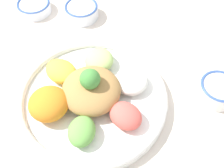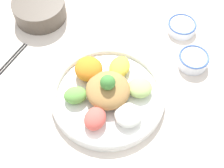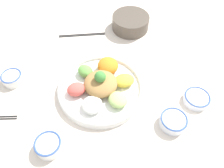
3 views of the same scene
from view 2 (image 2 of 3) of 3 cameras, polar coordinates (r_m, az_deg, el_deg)
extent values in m
plane|color=silver|center=(1.00, -0.79, -0.74)|extent=(2.40, 2.40, 0.00)
cylinder|color=white|center=(0.97, -0.73, -2.30)|extent=(0.36, 0.36, 0.02)
torus|color=white|center=(0.96, -0.74, -1.86)|extent=(0.36, 0.36, 0.02)
ellipsoid|color=#6BAD4C|center=(0.95, -6.67, -2.10)|extent=(0.08, 0.09, 0.04)
ellipsoid|color=#E55B51|center=(0.90, -3.12, -6.33)|extent=(0.10, 0.10, 0.04)
ellipsoid|color=white|center=(0.91, 3.06, -5.64)|extent=(0.10, 0.09, 0.04)
ellipsoid|color=#B7DB7A|center=(0.96, 5.08, -0.66)|extent=(0.09, 0.10, 0.04)
ellipsoid|color=yellow|center=(1.00, 1.38, 3.14)|extent=(0.10, 0.11, 0.04)
ellipsoid|color=orange|center=(0.98, -4.28, 2.78)|extent=(0.10, 0.10, 0.06)
ellipsoid|color=#AD7F47|center=(0.94, -0.76, -1.11)|extent=(0.14, 0.14, 0.06)
sphere|color=#478E3D|center=(0.90, -0.79, 0.29)|extent=(0.05, 0.05, 0.05)
cylinder|color=white|center=(1.16, 12.61, 10.13)|extent=(0.10, 0.10, 0.03)
torus|color=#38569E|center=(1.15, 12.75, 10.59)|extent=(0.10, 0.10, 0.01)
cylinder|color=#DBB251|center=(1.16, 12.72, 10.50)|extent=(0.08, 0.08, 0.00)
cylinder|color=white|center=(1.07, 14.59, 4.22)|extent=(0.10, 0.10, 0.04)
torus|color=#38569E|center=(1.06, 14.80, 4.78)|extent=(0.10, 0.10, 0.01)
cylinder|color=white|center=(1.06, 14.77, 4.69)|extent=(0.08, 0.08, 0.00)
cylinder|color=#51473D|center=(1.20, -13.11, 13.19)|extent=(0.19, 0.19, 0.07)
ellipsoid|color=tan|center=(1.18, -13.33, 13.98)|extent=(0.16, 0.16, 0.03)
cylinder|color=black|center=(1.10, -19.44, 2.92)|extent=(0.13, 0.20, 0.01)
cylinder|color=black|center=(1.10, -19.05, 2.71)|extent=(0.13, 0.20, 0.01)
camera|label=1|loc=(0.56, -35.29, 12.59)|focal=42.00mm
camera|label=3|loc=(0.51, 65.09, 13.73)|focal=35.00mm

